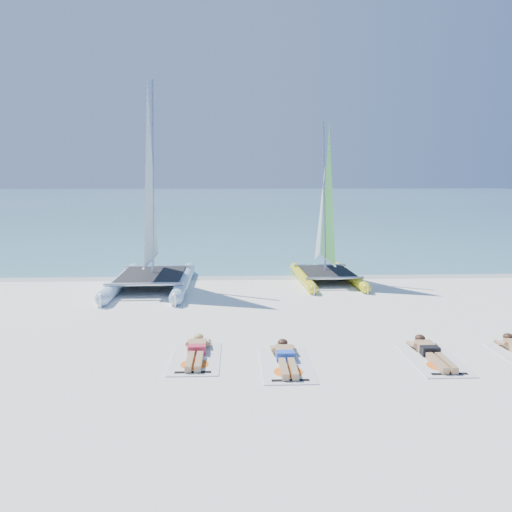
{
  "coord_description": "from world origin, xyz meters",
  "views": [
    {
      "loc": [
        -1.34,
        -12.76,
        3.75
      ],
      "look_at": [
        -0.78,
        1.2,
        1.46
      ],
      "focal_mm": 35.0,
      "sensor_mm": 36.0,
      "label": 1
    }
  ],
  "objects_px": {
    "catamaran_yellow": "(325,228)",
    "sunbather_c": "(431,352)",
    "sunbather_b": "(286,357)",
    "catamaran_blue": "(150,224)",
    "towel_a": "(196,359)",
    "sunbather_a": "(197,350)",
    "towel_b": "(286,365)",
    "towel_c": "(434,360)"
  },
  "relations": [
    {
      "from": "towel_b",
      "to": "catamaran_yellow",
      "type": "bearing_deg",
      "value": 75.13
    },
    {
      "from": "catamaran_yellow",
      "to": "towel_a",
      "type": "xyz_separation_m",
      "value": [
        -4.03,
        -7.84,
        -1.83
      ]
    },
    {
      "from": "catamaran_blue",
      "to": "towel_b",
      "type": "distance_m",
      "value": 8.41
    },
    {
      "from": "sunbather_b",
      "to": "sunbather_a",
      "type": "bearing_deg",
      "value": 166.14
    },
    {
      "from": "towel_b",
      "to": "towel_c",
      "type": "xyz_separation_m",
      "value": [
        3.04,
        0.18,
        0.0
      ]
    },
    {
      "from": "catamaran_blue",
      "to": "catamaran_yellow",
      "type": "xyz_separation_m",
      "value": [
        6.01,
        1.11,
        -0.31
      ]
    },
    {
      "from": "sunbather_a",
      "to": "sunbather_b",
      "type": "height_order",
      "value": "same"
    },
    {
      "from": "catamaran_yellow",
      "to": "sunbather_a",
      "type": "relative_size",
      "value": 3.38
    },
    {
      "from": "catamaran_blue",
      "to": "towel_a",
      "type": "bearing_deg",
      "value": -74.04
    },
    {
      "from": "sunbather_a",
      "to": "sunbather_c",
      "type": "height_order",
      "value": "same"
    },
    {
      "from": "sunbather_a",
      "to": "sunbather_c",
      "type": "bearing_deg",
      "value": -3.24
    },
    {
      "from": "catamaran_blue",
      "to": "towel_a",
      "type": "relative_size",
      "value": 3.88
    },
    {
      "from": "towel_a",
      "to": "towel_c",
      "type": "relative_size",
      "value": 1.0
    },
    {
      "from": "sunbather_c",
      "to": "catamaran_blue",
      "type": "bearing_deg",
      "value": 135.15
    },
    {
      "from": "catamaran_yellow",
      "to": "sunbather_c",
      "type": "relative_size",
      "value": 3.38
    },
    {
      "from": "towel_c",
      "to": "sunbather_c",
      "type": "height_order",
      "value": "sunbather_c"
    },
    {
      "from": "catamaran_blue",
      "to": "towel_c",
      "type": "xyz_separation_m",
      "value": [
        6.85,
        -7.01,
        -2.13
      ]
    },
    {
      "from": "towel_b",
      "to": "sunbather_a",
      "type": "bearing_deg",
      "value": 160.61
    },
    {
      "from": "catamaran_yellow",
      "to": "sunbather_a",
      "type": "height_order",
      "value": "catamaran_yellow"
    },
    {
      "from": "catamaran_yellow",
      "to": "towel_b",
      "type": "xyz_separation_m",
      "value": [
        -2.2,
        -8.29,
        -1.83
      ]
    },
    {
      "from": "towel_a",
      "to": "sunbather_a",
      "type": "height_order",
      "value": "sunbather_a"
    },
    {
      "from": "towel_c",
      "to": "sunbather_c",
      "type": "distance_m",
      "value": 0.22
    },
    {
      "from": "sunbather_a",
      "to": "sunbather_c",
      "type": "xyz_separation_m",
      "value": [
        4.87,
        -0.28,
        0.0
      ]
    },
    {
      "from": "sunbather_c",
      "to": "towel_b",
      "type": "bearing_deg",
      "value": -173.12
    },
    {
      "from": "towel_b",
      "to": "towel_c",
      "type": "relative_size",
      "value": 1.0
    },
    {
      "from": "catamaran_yellow",
      "to": "towel_b",
      "type": "bearing_deg",
      "value": -107.23
    },
    {
      "from": "sunbather_b",
      "to": "catamaran_yellow",
      "type": "bearing_deg",
      "value": 74.79
    },
    {
      "from": "catamaran_yellow",
      "to": "sunbather_b",
      "type": "height_order",
      "value": "catamaran_yellow"
    },
    {
      "from": "towel_a",
      "to": "towel_b",
      "type": "distance_m",
      "value": 1.88
    },
    {
      "from": "sunbather_a",
      "to": "towel_a",
      "type": "bearing_deg",
      "value": -90.0
    },
    {
      "from": "sunbather_a",
      "to": "sunbather_b",
      "type": "xyz_separation_m",
      "value": [
        1.82,
        -0.45,
        0.0
      ]
    },
    {
      "from": "towel_a",
      "to": "sunbather_b",
      "type": "bearing_deg",
      "value": -8.06
    },
    {
      "from": "catamaran_yellow",
      "to": "towel_c",
      "type": "height_order",
      "value": "catamaran_yellow"
    },
    {
      "from": "catamaran_yellow",
      "to": "sunbather_c",
      "type": "height_order",
      "value": "catamaran_yellow"
    },
    {
      "from": "towel_b",
      "to": "sunbather_c",
      "type": "xyz_separation_m",
      "value": [
        3.04,
        0.37,
        0.11
      ]
    },
    {
      "from": "sunbather_a",
      "to": "catamaran_blue",
      "type": "bearing_deg",
      "value": 106.88
    },
    {
      "from": "catamaran_yellow",
      "to": "towel_b",
      "type": "relative_size",
      "value": 3.15
    },
    {
      "from": "sunbather_b",
      "to": "towel_b",
      "type": "bearing_deg",
      "value": -90.0
    },
    {
      "from": "sunbather_a",
      "to": "towel_c",
      "type": "height_order",
      "value": "sunbather_a"
    },
    {
      "from": "catamaran_blue",
      "to": "sunbather_a",
      "type": "relative_size",
      "value": 4.16
    },
    {
      "from": "catamaran_blue",
      "to": "sunbather_b",
      "type": "bearing_deg",
      "value": -61.88
    },
    {
      "from": "catamaran_blue",
      "to": "sunbather_a",
      "type": "bearing_deg",
      "value": -73.59
    }
  ]
}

